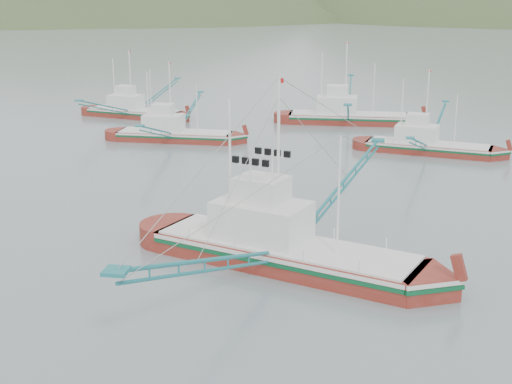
# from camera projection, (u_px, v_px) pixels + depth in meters

# --- Properties ---
(ground) EXTENTS (1200.00, 1200.00, 0.00)m
(ground) POSITION_uv_depth(u_px,v_px,m) (241.00, 271.00, 42.49)
(ground) COLOR slate
(ground) RESTS_ON ground
(main_boat) EXTENTS (17.22, 29.17, 12.27)m
(main_boat) POSITION_uv_depth(u_px,v_px,m) (284.00, 227.00, 42.69)
(main_boat) COLOR maroon
(main_boat) RESTS_ON ground
(bg_boat_left) EXTENTS (12.81, 23.11, 9.35)m
(bg_boat_left) POSITION_uv_depth(u_px,v_px,m) (173.00, 129.00, 78.43)
(bg_boat_left) COLOR maroon
(bg_boat_left) RESTS_ON ground
(bg_boat_far) EXTENTS (14.87, 26.86, 10.86)m
(bg_boat_far) POSITION_uv_depth(u_px,v_px,m) (347.00, 112.00, 88.58)
(bg_boat_far) COLOR maroon
(bg_boat_far) RESTS_ON ground
(bg_boat_right) EXTENTS (12.91, 22.28, 9.15)m
(bg_boat_right) POSITION_uv_depth(u_px,v_px,m) (428.00, 137.00, 72.45)
(bg_boat_right) COLOR maroon
(bg_boat_right) RESTS_ON ground
(bg_boat_extra) EXTENTS (13.19, 22.68, 9.35)m
(bg_boat_extra) POSITION_uv_depth(u_px,v_px,m) (133.00, 104.00, 92.70)
(bg_boat_extra) COLOR maroon
(bg_boat_extra) RESTS_ON ground
(headland_left) EXTENTS (448.00, 308.00, 210.00)m
(headland_left) POSITION_uv_depth(u_px,v_px,m) (42.00, 18.00, 411.08)
(headland_left) COLOR #3B4D27
(headland_left) RESTS_ON ground
(ridge_distant) EXTENTS (960.00, 400.00, 240.00)m
(ridge_distant) POSITION_uv_depth(u_px,v_px,m) (399.00, 10.00, 570.09)
(ridge_distant) COLOR slate
(ridge_distant) RESTS_ON ground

